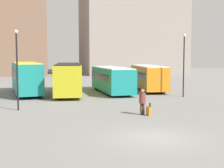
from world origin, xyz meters
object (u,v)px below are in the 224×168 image
at_px(suitcase, 149,111).
at_px(lamp_post_0, 184,60).
at_px(bus_2, 111,79).
at_px(bus_3, 148,77).
at_px(bus_0, 26,77).
at_px(traveler, 142,100).
at_px(bus_1, 68,78).
at_px(lamp_post_2, 17,63).

distance_m(suitcase, lamp_post_0, 11.01).
height_order(bus_2, lamp_post_0, lamp_post_0).
relative_size(bus_3, suitcase, 10.81).
bearing_deg(suitcase, bus_2, -12.71).
distance_m(bus_0, traveler, 15.90).
height_order(bus_2, suitcase, bus_2).
bearing_deg(bus_2, suitcase, 176.05).
relative_size(bus_0, bus_1, 0.90).
relative_size(bus_0, suitcase, 10.99).
distance_m(bus_0, lamp_post_2, 10.08).
relative_size(bus_0, lamp_post_2, 1.65).
bearing_deg(bus_3, suitcase, 167.00).
distance_m(bus_1, bus_3, 9.49).
relative_size(bus_1, lamp_post_2, 1.83).
distance_m(bus_1, lamp_post_2, 10.19).
distance_m(bus_0, bus_3, 13.62).
bearing_deg(lamp_post_0, suitcase, -127.93).
xyz_separation_m(bus_3, lamp_post_0, (1.33, -6.46, 1.99)).
bearing_deg(suitcase, bus_0, 20.44).
xyz_separation_m(bus_0, traveler, (8.13, -13.65, -0.74)).
distance_m(bus_2, bus_3, 4.85).
xyz_separation_m(bus_3, traveler, (-5.47, -14.37, -0.51)).
distance_m(bus_1, traveler, 13.31).
bearing_deg(bus_1, bus_2, -80.63).
relative_size(bus_2, suitcase, 10.94).
bearing_deg(bus_2, bus_1, 91.76).
distance_m(bus_1, suitcase, 13.84).
xyz_separation_m(bus_1, bus_2, (4.69, 0.30, -0.23)).
bearing_deg(lamp_post_2, bus_2, 45.57).
bearing_deg(bus_1, traveler, -157.33).
bearing_deg(lamp_post_0, bus_2, 139.50).
distance_m(bus_2, suitcase, 13.47).
bearing_deg(bus_2, lamp_post_0, -132.37).
bearing_deg(traveler, bus_0, 20.16).
bearing_deg(lamp_post_2, suitcase, -25.41).
xyz_separation_m(bus_1, traveler, (3.87, -12.72, -0.69)).
distance_m(traveler, lamp_post_2, 9.41).
height_order(bus_1, bus_2, bus_1).
distance_m(bus_1, bus_2, 4.70).
bearing_deg(bus_2, lamp_post_2, 133.70).
height_order(traveler, suitcase, traveler).
bearing_deg(traveler, bus_1, 6.31).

